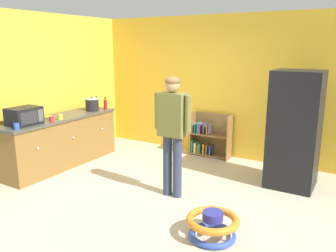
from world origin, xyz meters
TOP-DOWN VIEW (x-y plane):
  - ground_plane at (0.00, 0.00)m, footprint 12.00×12.00m
  - back_wall at (0.00, 2.33)m, footprint 5.20×0.06m
  - left_side_wall at (-2.63, 0.80)m, footprint 0.06×2.99m
  - kitchen_counter at (-2.20, 0.27)m, footprint 0.65×2.29m
  - refrigerator at (1.57, 1.43)m, footprint 0.73×0.68m
  - bookshelf at (-0.14, 2.14)m, footprint 0.80×0.28m
  - standing_person at (0.18, 0.16)m, footprint 0.57×0.22m
  - baby_walker at (1.14, -0.59)m, footprint 0.60×0.60m
  - microwave at (-2.18, -0.45)m, footprint 0.37×0.48m
  - crock_pot at (-2.11, 1.02)m, footprint 0.26×0.26m
  - banana_bunch at (-2.26, 0.09)m, footprint 0.12×0.16m
  - ketchup_bottle at (-1.97, 1.25)m, footprint 0.07×0.07m
  - amber_bottle at (-2.22, 1.27)m, footprint 0.07×0.07m
  - yellow_cup at (-1.99, 0.10)m, footprint 0.08×0.08m
  - blue_cup at (-2.01, -0.72)m, footprint 0.08×0.08m
  - red_cup at (-1.97, -0.09)m, footprint 0.08×0.08m

SIDE VIEW (x-z plane):
  - ground_plane at x=0.00m, z-range 0.00..0.00m
  - baby_walker at x=1.14m, z-range 0.00..0.32m
  - bookshelf at x=-0.14m, z-range -0.05..0.80m
  - kitchen_counter at x=-2.20m, z-range 0.00..0.90m
  - refrigerator at x=1.57m, z-range 0.00..1.78m
  - banana_bunch at x=-2.26m, z-range 0.91..0.95m
  - yellow_cup at x=-1.99m, z-range 0.90..0.99m
  - blue_cup at x=-2.01m, z-range 0.90..0.99m
  - red_cup at x=-1.97m, z-range 0.90..0.99m
  - ketchup_bottle at x=-1.97m, z-range 0.88..1.12m
  - amber_bottle at x=-2.22m, z-range 0.88..1.12m
  - crock_pot at x=-2.11m, z-range 0.89..1.16m
  - standing_person at x=0.18m, z-range 0.18..1.90m
  - microwave at x=-2.18m, z-range 0.90..1.18m
  - back_wall at x=0.00m, z-range 0.00..2.70m
  - left_side_wall at x=-2.63m, z-range 0.00..2.70m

